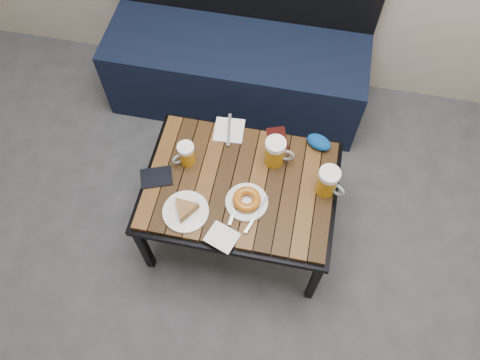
% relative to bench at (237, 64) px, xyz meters
% --- Properties ---
extents(bench, '(1.40, 0.50, 0.95)m').
position_rel_bench_xyz_m(bench, '(0.00, 0.00, 0.00)').
color(bench, black).
rests_on(bench, ground).
extents(cafe_table, '(0.84, 0.62, 0.47)m').
position_rel_bench_xyz_m(cafe_table, '(0.19, -0.85, 0.16)').
color(cafe_table, black).
rests_on(cafe_table, ground).
extents(beer_mug_left, '(0.11, 0.10, 0.12)m').
position_rel_bench_xyz_m(beer_mug_left, '(-0.06, -0.78, 0.26)').
color(beer_mug_left, '#AE740E').
rests_on(beer_mug_left, cafe_table).
extents(beer_mug_centre, '(0.13, 0.09, 0.14)m').
position_rel_bench_xyz_m(beer_mug_centre, '(0.31, -0.70, 0.27)').
color(beer_mug_centre, '#AE740E').
rests_on(beer_mug_centre, cafe_table).
extents(beer_mug_right, '(0.14, 0.11, 0.14)m').
position_rel_bench_xyz_m(beer_mug_right, '(0.55, -0.81, 0.27)').
color(beer_mug_right, '#AE740E').
rests_on(beer_mug_right, cafe_table).
extents(plate_pie, '(0.19, 0.19, 0.05)m').
position_rel_bench_xyz_m(plate_pie, '(-0.01, -1.02, 0.22)').
color(plate_pie, white).
rests_on(plate_pie, cafe_table).
extents(plate_bagel, '(0.18, 0.23, 0.05)m').
position_rel_bench_xyz_m(plate_bagel, '(0.23, -0.93, 0.22)').
color(plate_bagel, white).
rests_on(plate_bagel, cafe_table).
extents(napkin_left, '(0.14, 0.18, 0.01)m').
position_rel_bench_xyz_m(napkin_left, '(0.08, -0.59, 0.20)').
color(napkin_left, white).
rests_on(napkin_left, cafe_table).
extents(napkin_right, '(0.15, 0.14, 0.01)m').
position_rel_bench_xyz_m(napkin_right, '(0.16, -1.11, 0.20)').
color(napkin_right, white).
rests_on(napkin_right, cafe_table).
extents(passport_navy, '(0.16, 0.14, 0.01)m').
position_rel_bench_xyz_m(passport_navy, '(-0.17, -0.89, 0.20)').
color(passport_navy, black).
rests_on(passport_navy, cafe_table).
extents(passport_burgundy, '(0.12, 0.14, 0.01)m').
position_rel_bench_xyz_m(passport_burgundy, '(0.31, -0.59, 0.20)').
color(passport_burgundy, black).
rests_on(passport_burgundy, cafe_table).
extents(knit_pouch, '(0.13, 0.11, 0.05)m').
position_rel_bench_xyz_m(knit_pouch, '(0.49, -0.59, 0.22)').
color(knit_pouch, '#050E82').
rests_on(knit_pouch, cafe_table).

